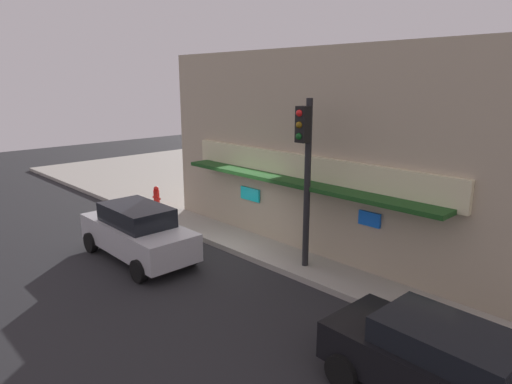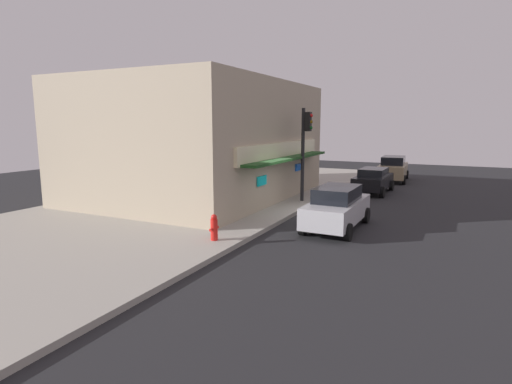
{
  "view_description": "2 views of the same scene",
  "coord_description": "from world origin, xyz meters",
  "px_view_note": "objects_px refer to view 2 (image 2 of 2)",
  "views": [
    {
      "loc": [
        10.34,
        -8.65,
        5.32
      ],
      "look_at": [
        0.09,
        1.25,
        1.77
      ],
      "focal_mm": 31.42,
      "sensor_mm": 36.0,
      "label": 1
    },
    {
      "loc": [
        -17.12,
        -6.41,
        4.13
      ],
      "look_at": [
        -1.15,
        1.43,
        1.15
      ],
      "focal_mm": 28.89,
      "sensor_mm": 36.0,
      "label": 2
    }
  ],
  "objects_px": {
    "pedestrian": "(307,169)",
    "parked_car_silver": "(337,207)",
    "trash_can": "(270,192)",
    "parked_car_tan": "(393,168)",
    "traffic_light": "(305,142)",
    "fire_hydrant": "(214,228)",
    "parked_car_black": "(373,180)"
  },
  "relations": [
    {
      "from": "pedestrian",
      "to": "parked_car_tan",
      "type": "relative_size",
      "value": 0.38
    },
    {
      "from": "fire_hydrant",
      "to": "trash_can",
      "type": "xyz_separation_m",
      "value": [
        7.75,
        1.37,
        -0.01
      ]
    },
    {
      "from": "trash_can",
      "to": "fire_hydrant",
      "type": "bearing_deg",
      "value": -169.96
    },
    {
      "from": "traffic_light",
      "to": "fire_hydrant",
      "type": "bearing_deg",
      "value": 177.79
    },
    {
      "from": "fire_hydrant",
      "to": "parked_car_tan",
      "type": "bearing_deg",
      "value": -9.24
    },
    {
      "from": "pedestrian",
      "to": "parked_car_silver",
      "type": "relative_size",
      "value": 0.41
    },
    {
      "from": "trash_can",
      "to": "parked_car_tan",
      "type": "relative_size",
      "value": 0.19
    },
    {
      "from": "traffic_light",
      "to": "trash_can",
      "type": "bearing_deg",
      "value": 105.27
    },
    {
      "from": "traffic_light",
      "to": "parked_car_silver",
      "type": "relative_size",
      "value": 1.08
    },
    {
      "from": "traffic_light",
      "to": "parked_car_tan",
      "type": "bearing_deg",
      "value": -14.27
    },
    {
      "from": "parked_car_tan",
      "to": "fire_hydrant",
      "type": "bearing_deg",
      "value": 170.76
    },
    {
      "from": "trash_can",
      "to": "parked_car_silver",
      "type": "distance_m",
      "value": 5.86
    },
    {
      "from": "pedestrian",
      "to": "parked_car_tan",
      "type": "height_order",
      "value": "pedestrian"
    },
    {
      "from": "pedestrian",
      "to": "fire_hydrant",
      "type": "bearing_deg",
      "value": -173.84
    },
    {
      "from": "fire_hydrant",
      "to": "parked_car_silver",
      "type": "height_order",
      "value": "parked_car_silver"
    },
    {
      "from": "parked_car_silver",
      "to": "parked_car_tan",
      "type": "bearing_deg",
      "value": 0.07
    },
    {
      "from": "fire_hydrant",
      "to": "parked_car_tan",
      "type": "distance_m",
      "value": 19.57
    },
    {
      "from": "trash_can",
      "to": "parked_car_tan",
      "type": "height_order",
      "value": "parked_car_tan"
    },
    {
      "from": "parked_car_tan",
      "to": "pedestrian",
      "type": "bearing_deg",
      "value": 139.13
    },
    {
      "from": "parked_car_tan",
      "to": "parked_car_silver",
      "type": "relative_size",
      "value": 1.07
    },
    {
      "from": "traffic_light",
      "to": "fire_hydrant",
      "type": "relative_size",
      "value": 5.22
    },
    {
      "from": "parked_car_tan",
      "to": "trash_can",
      "type": "bearing_deg",
      "value": 158.68
    },
    {
      "from": "traffic_light",
      "to": "trash_can",
      "type": "relative_size",
      "value": 5.45
    },
    {
      "from": "trash_can",
      "to": "parked_car_silver",
      "type": "bearing_deg",
      "value": -129.25
    },
    {
      "from": "traffic_light",
      "to": "parked_car_tan",
      "type": "distance_m",
      "value": 11.69
    },
    {
      "from": "trash_can",
      "to": "parked_car_black",
      "type": "distance_m",
      "value": 7.03
    },
    {
      "from": "fire_hydrant",
      "to": "parked_car_silver",
      "type": "xyz_separation_m",
      "value": [
        4.05,
        -3.16,
        0.25
      ]
    },
    {
      "from": "traffic_light",
      "to": "pedestrian",
      "type": "bearing_deg",
      "value": 17.62
    },
    {
      "from": "fire_hydrant",
      "to": "pedestrian",
      "type": "xyz_separation_m",
      "value": [
        13.95,
        1.5,
        0.55
      ]
    },
    {
      "from": "parked_car_tan",
      "to": "parked_car_black",
      "type": "height_order",
      "value": "parked_car_tan"
    },
    {
      "from": "trash_can",
      "to": "pedestrian",
      "type": "height_order",
      "value": "pedestrian"
    },
    {
      "from": "traffic_light",
      "to": "fire_hydrant",
      "type": "height_order",
      "value": "traffic_light"
    }
  ]
}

